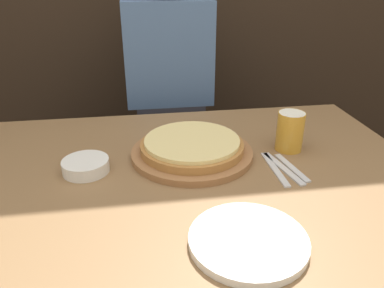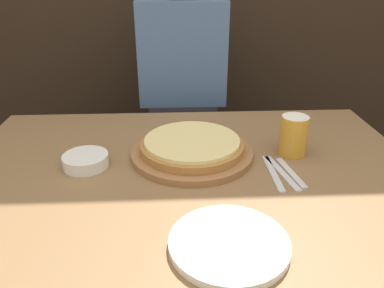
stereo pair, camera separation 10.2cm
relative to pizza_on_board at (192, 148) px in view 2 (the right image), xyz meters
name	(u,v)px [view 2 (the right image)]	position (x,y,z in m)	size (l,w,h in m)	color
dining_table	(189,269)	(-0.01, -0.10, -0.38)	(1.33, 0.94, 0.72)	olive
pizza_on_board	(192,148)	(0.00, 0.00, 0.00)	(0.36, 0.36, 0.06)	#99663D
beer_glass	(294,134)	(0.30, 0.00, 0.04)	(0.08, 0.08, 0.12)	gold
dinner_plate	(229,244)	(0.06, -0.41, -0.02)	(0.25, 0.25, 0.02)	white
side_bowl	(86,161)	(-0.31, -0.05, -0.01)	(0.13, 0.13, 0.04)	white
fork	(273,173)	(0.22, -0.12, -0.02)	(0.02, 0.20, 0.00)	silver
dinner_knife	(282,173)	(0.24, -0.12, -0.02)	(0.06, 0.20, 0.00)	silver
spoon	(291,173)	(0.27, -0.12, -0.02)	(0.04, 0.17, 0.00)	silver
diner_person	(182,114)	(-0.02, 0.58, -0.11)	(0.36, 0.20, 1.29)	#33333D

